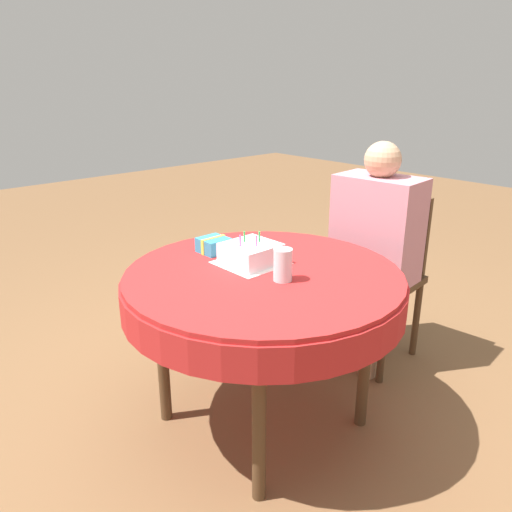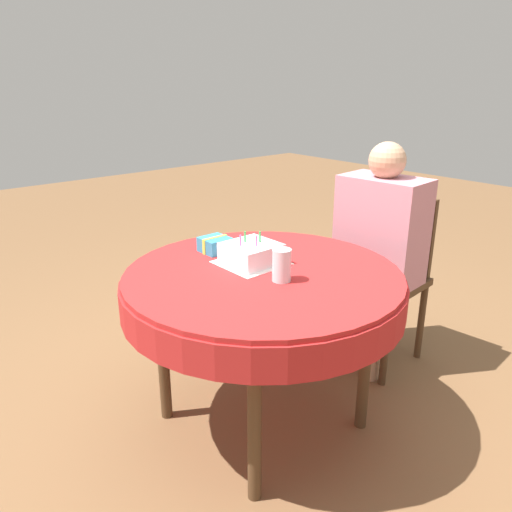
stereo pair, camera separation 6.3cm
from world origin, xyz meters
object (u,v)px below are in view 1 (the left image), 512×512
person (375,234)px  gift_box (213,245)px  birthday_cake (251,253)px  chair (380,269)px  drinking_glass (283,265)px

person → gift_box: size_ratio=9.37×
birthday_cake → gift_box: 0.22m
chair → person: (0.01, -0.09, 0.22)m
chair → drinking_glass: (0.14, -0.89, 0.29)m
chair → drinking_glass: 0.94m
birthday_cake → gift_box: size_ratio=1.64×
chair → gift_box: 0.97m
drinking_glass → gift_box: bearing=179.2°
person → gift_box: bearing=-116.0°
drinking_glass → gift_box: 0.44m
chair → gift_box: chair is taller
person → birthday_cake: person is taller
chair → drinking_glass: bearing=-85.8°
person → birthday_cake: bearing=-101.5°
birthday_cake → gift_box: bearing=-172.3°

